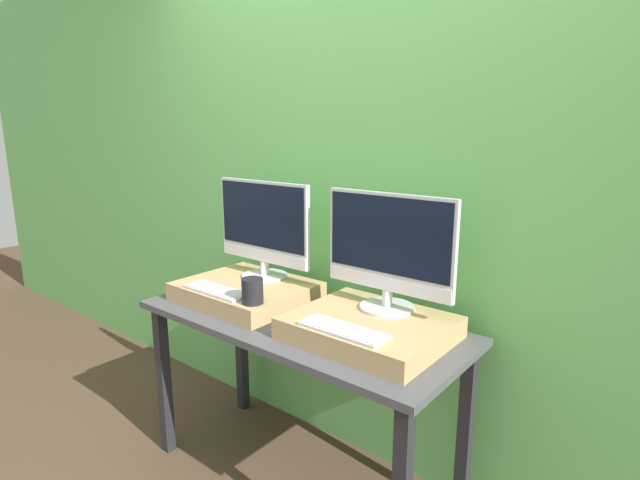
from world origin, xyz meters
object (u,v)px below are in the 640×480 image
object	(u,v)px
monitor_left	(263,227)
mug	(252,291)
monitor_right	(389,249)
keyboard_left	(217,290)
keyboard_right	(343,330)

from	to	relation	value
monitor_left	mug	xyz separation A→B (m)	(0.23, -0.29, -0.19)
monitor_right	mug	bearing A→B (deg)	-147.62
keyboard_left	monitor_left	bearing A→B (deg)	90.00
monitor_right	keyboard_right	world-z (taller)	monitor_right
monitor_right	keyboard_right	distance (m)	0.37
monitor_right	keyboard_right	xyz separation A→B (m)	(0.00, -0.29, -0.23)
monitor_left	keyboard_left	world-z (taller)	monitor_left
keyboard_left	monitor_right	bearing A→B (deg)	23.02
keyboard_right	mug	bearing A→B (deg)	-180.00
monitor_left	keyboard_left	distance (m)	0.37
keyboard_left	keyboard_right	world-z (taller)	same
keyboard_right	monitor_right	bearing A→B (deg)	90.00
monitor_left	mug	bearing A→B (deg)	-52.18
keyboard_left	mug	bearing A→B (deg)	-0.00
keyboard_left	keyboard_right	xyz separation A→B (m)	(0.68, 0.00, 0.00)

